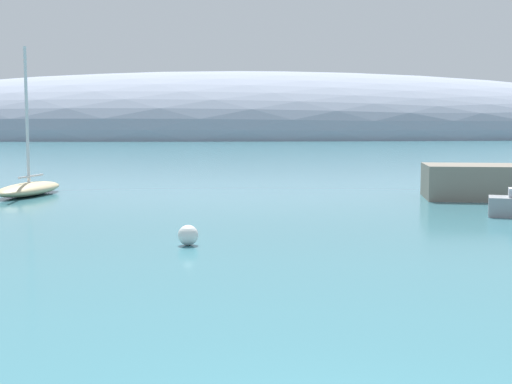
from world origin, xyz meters
The scene contains 3 objects.
distant_ridge centered at (23.51, 208.44, 0.00)m, with size 311.63×82.10×41.56m, color #8E99AD.
sailboat_sand_mid_mooring centered at (-10.74, 33.16, 0.47)m, with size 3.75×6.75×8.51m.
mooring_buoy_white centered at (-1.65, 15.51, 0.35)m, with size 0.69×0.69×0.69m, color silver.
Camera 1 is at (-1.71, -7.44, 4.02)m, focal length 48.12 mm.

